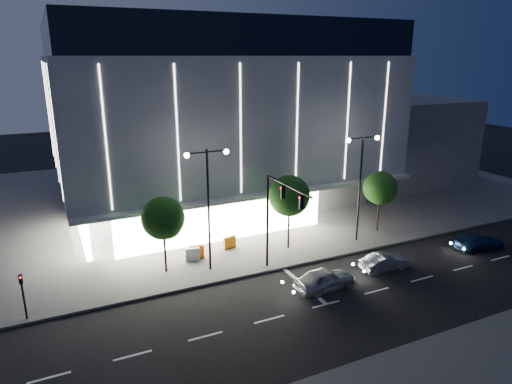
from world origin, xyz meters
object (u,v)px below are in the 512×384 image
at_px(street_lamp_east, 361,173).
at_px(ped_signal_far, 23,292).
at_px(tree_left, 163,220).
at_px(tree_right, 380,190).
at_px(barrier_b, 193,254).
at_px(street_lamp_west, 208,192).
at_px(barrier_a, 197,252).
at_px(traffic_mast, 277,208).
at_px(tree_mid, 289,198).
at_px(car_third, 479,242).
at_px(car_lead, 325,279).
at_px(barrier_c, 230,242).
at_px(car_second, 385,262).

height_order(street_lamp_east, ped_signal_far, street_lamp_east).
xyz_separation_m(tree_left, tree_right, (19.00, -0.00, -0.15)).
xyz_separation_m(tree_left, barrier_b, (2.25, 0.89, -3.38)).
relative_size(street_lamp_west, barrier_a, 8.18).
relative_size(traffic_mast, barrier_a, 6.43).
bearing_deg(tree_left, tree_mid, 0.00).
relative_size(street_lamp_east, car_third, 2.07).
distance_m(tree_left, car_lead, 11.74).
bearing_deg(barrier_b, tree_mid, 1.15).
xyz_separation_m(tree_mid, barrier_c, (-4.35, 1.86, -3.68)).
bearing_deg(street_lamp_west, barrier_b, 110.80).
bearing_deg(car_lead, car_third, -93.04).
xyz_separation_m(tree_right, car_second, (-4.48, -6.29, -3.26)).
relative_size(tree_right, barrier_a, 5.01).
height_order(ped_signal_far, tree_left, tree_left).
xyz_separation_m(car_lead, barrier_a, (-6.28, 8.07, -0.09)).
xyz_separation_m(barrier_a, barrier_b, (-0.45, -0.36, 0.00)).
relative_size(car_second, barrier_c, 3.43).
bearing_deg(car_lead, traffic_mast, 28.39).
bearing_deg(tree_left, barrier_a, 24.92).
relative_size(tree_left, barrier_b, 5.20).
bearing_deg(tree_mid, tree_left, -180.00).
bearing_deg(street_lamp_east, traffic_mast, -163.52).
bearing_deg(tree_mid, ped_signal_far, -172.45).
height_order(barrier_a, barrier_c, same).
xyz_separation_m(traffic_mast, tree_right, (12.03, 3.68, -1.14)).
bearing_deg(street_lamp_east, tree_right, 18.63).
height_order(traffic_mast, barrier_b, traffic_mast).
bearing_deg(tree_left, street_lamp_west, -18.94).
xyz_separation_m(street_lamp_east, ped_signal_far, (-25.00, -1.50, -4.07)).
xyz_separation_m(street_lamp_east, barrier_b, (-13.73, 1.92, -5.31)).
relative_size(ped_signal_far, barrier_c, 2.73).
height_order(street_lamp_west, street_lamp_east, same).
distance_m(street_lamp_west, tree_right, 16.19).
height_order(traffic_mast, car_second, traffic_mast).
relative_size(street_lamp_west, car_third, 2.07).
distance_m(street_lamp_west, street_lamp_east, 13.00).
bearing_deg(ped_signal_far, car_lead, -13.42).
bearing_deg(car_second, traffic_mast, 72.29).
distance_m(barrier_b, barrier_c, 3.54).
bearing_deg(barrier_a, car_third, -4.20).
xyz_separation_m(ped_signal_far, tree_mid, (19.03, 2.52, 2.45)).
bearing_deg(barrier_b, car_lead, -41.17).
bearing_deg(tree_right, street_lamp_east, -161.37).
height_order(barrier_b, barrier_c, same).
bearing_deg(car_third, car_lead, 97.13).
xyz_separation_m(traffic_mast, car_second, (7.55, -2.61, -4.41)).
bearing_deg(barrier_c, traffic_mast, -89.75).
distance_m(tree_left, car_third, 25.02).
distance_m(traffic_mast, tree_left, 7.95).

